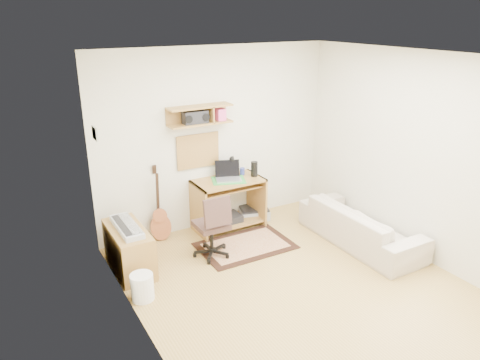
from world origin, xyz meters
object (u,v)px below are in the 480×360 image
desk (228,204)px  printer (254,213)px  cabinet (129,249)px  task_chair (211,225)px  sofa (361,219)px

desk → printer: bearing=10.4°
cabinet → printer: bearing=13.6°
task_chair → printer: (1.08, 0.72, -0.36)m
task_chair → desk: bearing=47.5°
printer → task_chair: bearing=-130.0°
printer → sofa: sofa is taller
task_chair → printer: task_chair is taller
cabinet → task_chair: bearing=-11.2°
task_chair → sofa: size_ratio=0.48×
cabinet → sofa: size_ratio=0.49×
cabinet → sofa: (2.96, -0.91, 0.08)m
desk → printer: (0.49, 0.09, -0.29)m
cabinet → sofa: 3.10m
desk → sofa: (1.34, -1.33, -0.02)m
cabinet → printer: (2.12, 0.51, -0.19)m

